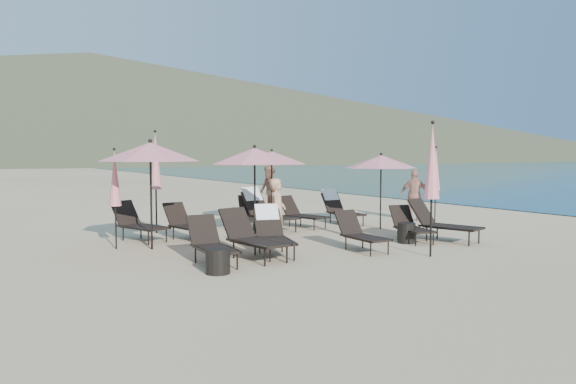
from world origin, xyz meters
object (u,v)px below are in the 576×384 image
umbrella_open_1 (255,156)px  lounger_5 (442,222)px  lounger_3 (360,233)px  umbrella_closed_1 (436,170)px  lounger_1 (272,231)px  beachgoer_a (277,212)px  lounger_6 (138,222)px  lounger_7 (187,223)px  beachgoer_b (269,191)px  lounger_10 (301,213)px  side_table_1 (406,233)px  lounger_2 (252,236)px  umbrella_open_3 (272,158)px  lounger_11 (340,208)px  side_table_0 (218,261)px  umbrella_closed_2 (115,179)px  lounger_4 (411,225)px  umbrella_closed_0 (432,162)px  lounger_9 (265,210)px  umbrella_open_2 (381,162)px  lounger_8 (253,215)px  beachgoer_c (415,195)px  lounger_0 (211,242)px  umbrella_open_0 (150,152)px

umbrella_open_1 → lounger_5: bearing=-32.0°
lounger_3 → umbrella_closed_1: umbrella_closed_1 is taller
umbrella_closed_1 → lounger_1: bearing=-164.2°
beachgoer_a → lounger_6: bearing=84.3°
lounger_7 → beachgoer_b: size_ratio=0.94×
lounger_10 → side_table_1: bearing=-95.3°
lounger_2 → lounger_7: 3.13m
lounger_1 → lounger_6: size_ratio=0.98×
lounger_2 → umbrella_open_3: umbrella_open_3 is taller
lounger_11 → side_table_0: lounger_11 is taller
umbrella_closed_2 → lounger_4: bearing=-22.2°
umbrella_closed_1 → umbrella_open_3: bearing=153.1°
lounger_1 → beachgoer_b: beachgoer_b is taller
lounger_10 → beachgoer_a: size_ratio=1.04×
lounger_10 → umbrella_closed_0: (-0.23, -5.36, 1.56)m
lounger_6 → side_table_1: (5.41, -3.81, -0.20)m
lounger_5 → umbrella_closed_0: 2.68m
lounger_4 → lounger_5: 0.78m
lounger_9 → umbrella_closed_1: (5.18, -1.50, 1.10)m
lounger_2 → umbrella_closed_0: size_ratio=0.63×
lounger_7 → umbrella_closed_0: bearing=-65.3°
umbrella_open_2 → umbrella_open_3: (-2.19, 2.43, 0.10)m
lounger_5 → umbrella_open_1: 4.90m
umbrella_open_1 → lounger_7: bearing=140.4°
lounger_8 → umbrella_closed_2: (-4.13, -1.16, 1.15)m
side_table_0 → side_table_1: size_ratio=0.93×
lounger_1 → beachgoer_c: 7.46m
lounger_3 → lounger_8: lounger_8 is taller
lounger_2 → lounger_3: (2.51, -0.42, -0.07)m
lounger_3 → umbrella_open_2: umbrella_open_2 is taller
lounger_7 → lounger_0: bearing=-114.0°
lounger_9 → umbrella_closed_0: umbrella_closed_0 is taller
lounger_7 → beachgoer_a: beachgoer_a is taller
lounger_9 → beachgoer_a: size_ratio=1.24×
umbrella_closed_0 → beachgoer_b: 8.26m
lounger_8 → side_table_1: bearing=-45.1°
lounger_0 → beachgoer_c: bearing=24.7°
lounger_2 → lounger_6: bearing=102.1°
lounger_7 → beachgoer_b: bearing=26.6°
umbrella_open_1 → side_table_1: 4.14m
lounger_9 → lounger_3: bearing=-97.8°
lounger_8 → umbrella_open_2: umbrella_open_2 is taller
lounger_0 → lounger_9: (3.33, 3.77, 0.14)m
lounger_0 → lounger_8: size_ratio=0.93×
umbrella_open_0 → umbrella_open_1: umbrella_open_0 is taller
lounger_8 → lounger_9: (0.35, -0.09, 0.12)m
lounger_3 → side_table_0: 3.76m
lounger_2 → umbrella_closed_1: size_ratio=0.76×
lounger_0 → umbrella_open_2: bearing=23.7°
lounger_9 → lounger_11: 2.61m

